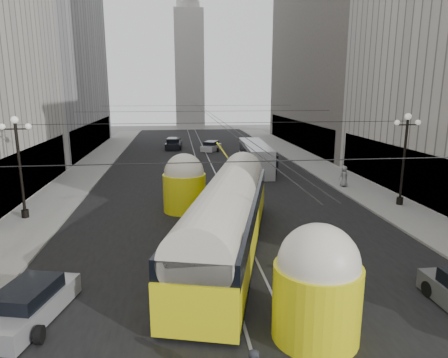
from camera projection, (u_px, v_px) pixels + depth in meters
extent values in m
cube|color=black|center=(206.00, 170.00, 40.84)|extent=(20.00, 85.00, 0.02)
cube|color=gray|center=(93.00, 166.00, 42.84)|extent=(4.00, 72.00, 0.15)
cube|color=gray|center=(309.00, 161.00, 45.59)|extent=(4.00, 72.00, 0.15)
cube|color=gray|center=(199.00, 170.00, 40.76)|extent=(0.12, 85.00, 0.04)
cube|color=gray|center=(214.00, 170.00, 40.93)|extent=(0.12, 85.00, 0.04)
cube|color=black|center=(32.00, 171.00, 30.56)|extent=(0.10, 18.00, 3.60)
cube|color=#999999|center=(39.00, 42.00, 50.50)|extent=(12.00, 28.00, 28.00)
cube|color=black|center=(94.00, 136.00, 53.81)|extent=(0.10, 25.20, 3.60)
cube|color=black|center=(391.00, 167.00, 31.83)|extent=(0.10, 18.00, 3.60)
cube|color=#514C47|center=(342.00, 30.00, 54.63)|extent=(12.00, 32.00, 32.00)
cube|color=black|center=(296.00, 133.00, 57.02)|extent=(0.10, 28.80, 3.60)
cube|color=#B2AFA8|center=(189.00, 70.00, 84.23)|extent=(6.00, 6.00, 24.00)
cylinder|color=black|center=(20.00, 171.00, 24.66)|extent=(0.18, 0.18, 6.00)
cylinder|color=black|center=(25.00, 214.00, 25.26)|extent=(0.44, 0.44, 0.50)
cylinder|color=black|center=(16.00, 129.00, 24.09)|extent=(1.60, 0.08, 0.08)
sphere|color=white|center=(14.00, 120.00, 23.97)|extent=(0.44, 0.44, 0.44)
sphere|color=white|center=(2.00, 127.00, 23.97)|extent=(0.36, 0.36, 0.36)
sphere|color=white|center=(28.00, 126.00, 24.14)|extent=(0.36, 0.36, 0.36)
cylinder|color=black|center=(404.00, 163.00, 27.54)|extent=(0.18, 0.18, 6.00)
cylinder|color=black|center=(400.00, 201.00, 28.14)|extent=(0.44, 0.44, 0.50)
cylinder|color=black|center=(407.00, 125.00, 26.97)|extent=(1.60, 0.08, 0.08)
sphere|color=white|center=(408.00, 117.00, 26.85)|extent=(0.44, 0.44, 0.44)
sphere|color=white|center=(397.00, 123.00, 26.85)|extent=(0.36, 0.36, 0.36)
sphere|color=white|center=(418.00, 122.00, 27.02)|extent=(0.36, 0.36, 0.36)
cylinder|color=black|center=(276.00, 161.00, 11.91)|extent=(25.00, 0.03, 0.03)
cylinder|color=black|center=(222.00, 123.00, 25.47)|extent=(25.00, 0.03, 0.03)
cylinder|color=black|center=(206.00, 111.00, 39.04)|extent=(25.00, 0.03, 0.03)
cylinder|color=black|center=(198.00, 106.00, 52.60)|extent=(25.00, 0.03, 0.03)
cylinder|color=black|center=(204.00, 111.00, 42.96)|extent=(0.03, 72.00, 0.03)
cylinder|color=black|center=(207.00, 111.00, 43.00)|extent=(0.03, 72.00, 0.03)
cube|color=yellow|center=(228.00, 230.00, 20.06)|extent=(6.84, 15.74, 1.89)
cube|color=black|center=(228.00, 247.00, 20.25)|extent=(6.72, 15.29, 0.33)
cube|color=black|center=(228.00, 207.00, 19.79)|extent=(6.80, 15.52, 0.94)
cylinder|color=silver|center=(228.00, 201.00, 19.72)|extent=(6.46, 15.43, 2.55)
cylinder|color=yellow|center=(316.00, 302.00, 13.09)|extent=(2.88, 2.88, 2.55)
sphere|color=silver|center=(318.00, 264.00, 12.80)|extent=(2.66, 2.66, 2.66)
cylinder|color=yellow|center=(185.00, 192.00, 26.97)|extent=(2.88, 2.88, 2.55)
sphere|color=silver|center=(184.00, 173.00, 26.68)|extent=(2.66, 2.66, 2.66)
sphere|color=#FFF2BF|center=(338.00, 330.00, 12.12)|extent=(0.36, 0.36, 0.36)
cube|color=#B5B7BB|center=(255.00, 157.00, 40.56)|extent=(2.85, 10.86, 2.69)
cube|color=black|center=(255.00, 152.00, 40.46)|extent=(2.85, 10.49, 0.99)
cube|color=black|center=(267.00, 163.00, 35.33)|extent=(2.06, 0.22, 1.25)
cylinder|color=black|center=(251.00, 173.00, 37.15)|extent=(0.30, 0.90, 0.90)
cylinder|color=black|center=(274.00, 173.00, 37.40)|extent=(0.30, 0.90, 0.90)
cylinder|color=black|center=(239.00, 160.00, 44.13)|extent=(0.30, 0.90, 0.90)
cylinder|color=black|center=(259.00, 160.00, 44.38)|extent=(0.30, 0.90, 0.90)
cube|color=#9B9B9F|center=(29.00, 308.00, 14.23)|extent=(2.74, 4.56, 0.76)
cube|color=black|center=(28.00, 295.00, 14.12)|extent=(2.07, 2.65, 0.71)
cylinder|color=black|center=(40.00, 335.00, 12.95)|extent=(0.22, 0.61, 0.61)
cylinder|color=black|center=(22.00, 293.00, 15.58)|extent=(0.22, 0.61, 0.61)
cylinder|color=black|center=(64.00, 291.00, 15.76)|extent=(0.22, 0.61, 0.61)
cylinder|color=black|center=(428.00, 289.00, 15.89)|extent=(0.22, 0.64, 0.64)
cube|color=silver|center=(211.00, 148.00, 53.75)|extent=(3.17, 4.39, 0.72)
cube|color=black|center=(211.00, 144.00, 53.64)|extent=(2.24, 2.64, 0.68)
cylinder|color=black|center=(206.00, 150.00, 52.36)|extent=(0.22, 0.58, 0.58)
cylinder|color=black|center=(218.00, 150.00, 52.53)|extent=(0.22, 0.58, 0.58)
cylinder|color=black|center=(205.00, 147.00, 55.03)|extent=(0.22, 0.58, 0.58)
cylinder|color=black|center=(216.00, 147.00, 55.21)|extent=(0.22, 0.58, 0.58)
cube|color=black|center=(174.00, 145.00, 55.45)|extent=(2.42, 4.94, 0.85)
cube|color=black|center=(174.00, 141.00, 55.32)|extent=(1.98, 2.78, 0.80)
cylinder|color=black|center=(167.00, 148.00, 53.82)|extent=(0.22, 0.68, 0.68)
cylinder|color=black|center=(180.00, 148.00, 54.02)|extent=(0.22, 0.68, 0.68)
cylinder|color=black|center=(168.00, 145.00, 56.96)|extent=(0.22, 0.68, 0.68)
cylinder|color=black|center=(180.00, 145.00, 57.16)|extent=(0.22, 0.68, 0.68)
imported|color=gray|center=(344.00, 176.00, 33.24)|extent=(0.97, 0.76, 1.75)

